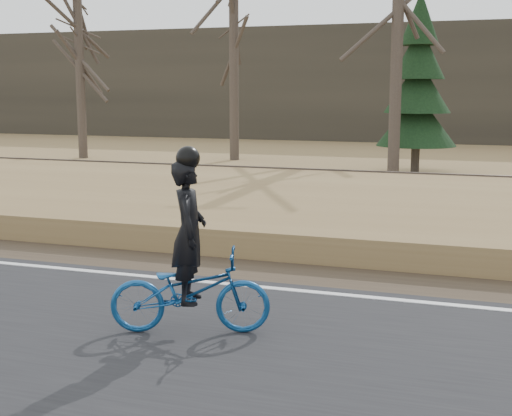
% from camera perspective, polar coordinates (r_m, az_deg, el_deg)
% --- Properties ---
extents(cyclist, '(1.87, 1.14, 2.07)m').
position_cam_1_polar(cyclist, '(7.88, -5.32, -5.38)').
color(cyclist, navy).
rests_on(cyclist, road).
extents(bare_tree_far_left, '(0.36, 0.36, 7.61)m').
position_cam_1_polar(bare_tree_far_left, '(29.21, -13.94, 11.36)').
color(bare_tree_far_left, '#4B4037').
rests_on(bare_tree_far_left, ground).
extents(bare_tree_left, '(0.36, 0.36, 8.46)m').
position_cam_1_polar(bare_tree_left, '(27.67, -1.78, 12.62)').
color(bare_tree_left, '#4B4037').
rests_on(bare_tree_left, ground).
extents(bare_tree_near_left, '(0.36, 0.36, 7.95)m').
position_cam_1_polar(bare_tree_near_left, '(22.25, 11.22, 12.55)').
color(bare_tree_near_left, '#4B4037').
rests_on(bare_tree_near_left, ground).
extents(conifer, '(2.60, 2.60, 5.83)m').
position_cam_1_polar(conifer, '(23.98, 12.82, 9.35)').
color(conifer, '#4B4037').
rests_on(conifer, ground).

